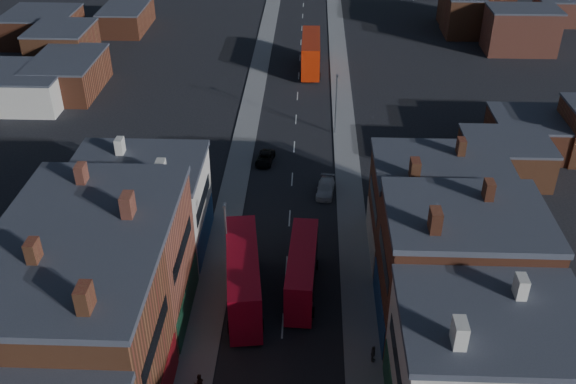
# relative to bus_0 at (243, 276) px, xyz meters

# --- Properties ---
(pavement_west) EXTENTS (3.00, 200.00, 0.12)m
(pavement_west) POSITION_rel_bus_0_xyz_m (-3.00, 22.99, -2.67)
(pavement_west) COLOR gray
(pavement_west) RESTS_ON ground
(pavement_east) EXTENTS (3.00, 200.00, 0.12)m
(pavement_east) POSITION_rel_bus_0_xyz_m (10.00, 22.99, -2.67)
(pavement_east) COLOR gray
(pavement_east) RESTS_ON ground
(lamp_post_2) EXTENTS (0.25, 0.70, 8.12)m
(lamp_post_2) POSITION_rel_bus_0_xyz_m (-1.70, 2.99, 1.98)
(lamp_post_2) COLOR slate
(lamp_post_2) RESTS_ON ground
(lamp_post_3) EXTENTS (0.25, 0.70, 8.12)m
(lamp_post_3) POSITION_rel_bus_0_xyz_m (8.70, 32.99, 1.98)
(lamp_post_3) COLOR slate
(lamp_post_3) RESTS_ON ground
(bus_0) EXTENTS (4.15, 11.94, 5.05)m
(bus_0) POSITION_rel_bus_0_xyz_m (0.00, 0.00, 0.00)
(bus_0) COLOR #A3091C
(bus_0) RESTS_ON ground
(bus_1) EXTENTS (2.95, 10.26, 4.39)m
(bus_1) POSITION_rel_bus_0_xyz_m (5.00, 1.54, -0.36)
(bus_1) COLOR red
(bus_1) RESTS_ON ground
(bus_2) EXTENTS (3.16, 12.37, 5.34)m
(bus_2) POSITION_rel_bus_0_xyz_m (5.32, 55.54, 0.16)
(bus_2) COLOR #AF2107
(bus_2) RESTS_ON ground
(car_2) EXTENTS (2.43, 4.36, 1.15)m
(car_2) POSITION_rel_bus_0_xyz_m (0.11, 24.85, -2.15)
(car_2) COLOR black
(car_2) RESTS_ON ground
(car_3) EXTENTS (2.35, 4.69, 1.31)m
(car_3) POSITION_rel_bus_0_xyz_m (7.30, 18.13, -2.07)
(car_3) COLOR silver
(car_3) RESTS_ON ground
(ped_1) EXTENTS (0.86, 0.58, 1.63)m
(ped_1) POSITION_rel_bus_0_xyz_m (-2.33, -10.17, -1.79)
(ped_1) COLOR #3E2119
(ped_1) RESTS_ON pavement_west
(ped_3) EXTENTS (0.64, 0.97, 1.52)m
(ped_3) POSITION_rel_bus_0_xyz_m (10.70, -6.72, -1.84)
(ped_3) COLOR #514B45
(ped_3) RESTS_ON pavement_east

